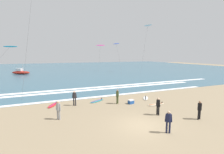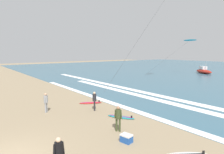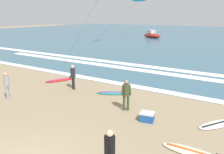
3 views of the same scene
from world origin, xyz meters
The scene contains 15 objects.
ocean_surface centered at (0.00, 54.34, 0.01)m, with size 140.00×90.00×0.01m, color #386075.
wave_foam_shoreline centered at (-1.76, 9.74, 0.01)m, with size 38.00×0.72×0.01m, color white.
wave_foam_mid_break centered at (-0.16, 14.14, 0.01)m, with size 38.37×1.03×0.01m, color white.
wave_foam_outer_break centered at (-1.94, 15.77, 0.01)m, with size 56.40×1.05×0.01m, color white.
surfer_left_near centered at (-3.86, 7.16, 0.96)m, with size 0.48×0.33×1.60m.
surfer_foreground_main centered at (-5.82, 3.78, 0.96)m, with size 0.42×0.43×1.60m.
surfer_mid_group centered at (0.64, 5.99, 0.96)m, with size 0.47×0.36×1.60m.
surfer_left_far centered at (2.55, 1.40, 0.96)m, with size 0.32×0.51×1.60m.
surfboard_right_spare centered at (-1.17, 7.78, 0.05)m, with size 2.13×1.54×0.25m.
surfboard_near_water centered at (4.83, 6.71, 0.05)m, with size 1.69×2.07×0.25m.
surfboard_left_pile centered at (-6.02, 8.09, 0.05)m, with size 1.52×2.13×0.25m.
surfboard_foreground_flat centered at (4.34, 3.99, 0.05)m, with size 2.11×0.63×0.25m.
kite_cyan_high_right centered at (-13.72, 37.71, 7.29)m, with size 6.31×9.27×7.55m.
offshore_boat centered at (-12.24, 41.64, 0.55)m, with size 5.34×4.11×2.70m.
cooler_box centered at (2.04, 5.43, 0.22)m, with size 0.69×0.56×0.44m.
Camera 3 is at (5.53, -3.31, 4.69)m, focal length 35.76 mm.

